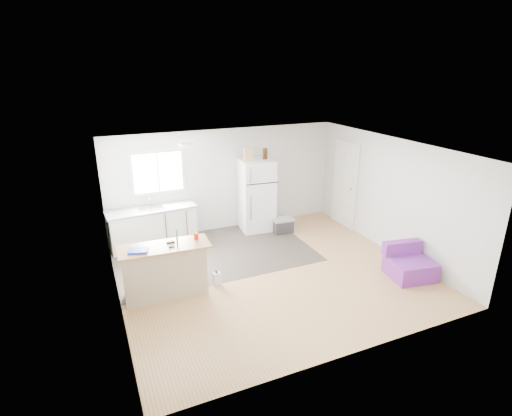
{
  "coord_description": "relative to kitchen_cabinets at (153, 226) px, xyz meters",
  "views": [
    {
      "loc": [
        -2.97,
        -6.09,
        3.76
      ],
      "look_at": [
        0.0,
        0.7,
        1.09
      ],
      "focal_mm": 28.0,
      "sensor_mm": 36.0,
      "label": 1
    }
  ],
  "objects": [
    {
      "name": "vinyl_zone",
      "position": [
        1.08,
        -0.95,
        -0.43
      ],
      "size": [
        4.05,
        2.5,
        0.0
      ],
      "primitive_type": "cube",
      "color": "#302824",
      "rests_on": "floor"
    },
    {
      "name": "cleaner_jug",
      "position": [
        0.72,
        -2.21,
        -0.3
      ],
      "size": [
        0.15,
        0.12,
        0.29
      ],
      "rotation": [
        0.0,
        0.0,
        0.17
      ],
      "color": "silver",
      "rests_on": "floor"
    },
    {
      "name": "tool_a",
      "position": [
        -0.03,
        -2.09,
        0.51
      ],
      "size": [
        0.14,
        0.05,
        0.03
      ],
      "primitive_type": "cube",
      "rotation": [
        0.0,
        0.0,
        -0.03
      ],
      "color": "black",
      "rests_on": "peninsula"
    },
    {
      "name": "ceiling_fixture",
      "position": [
        0.6,
        -1.0,
        1.93
      ],
      "size": [
        0.3,
        0.3,
        0.07
      ],
      "primitive_type": "cylinder",
      "color": "white",
      "rests_on": "ceiling"
    },
    {
      "name": "bottle_left",
      "position": [
        2.62,
        -0.13,
        1.41
      ],
      "size": [
        0.09,
        0.09,
        0.25
      ],
      "primitive_type": "cylinder",
      "rotation": [
        0.0,
        0.0,
        0.39
      ],
      "color": "#361C09",
      "rests_on": "refrigerator"
    },
    {
      "name": "room",
      "position": [
        1.8,
        -2.2,
        0.77
      ],
      "size": [
        5.51,
        5.01,
        2.41
      ],
      "color": "olive",
      "rests_on": "ground"
    },
    {
      "name": "interior_door",
      "position": [
        4.53,
        -0.66,
        0.59
      ],
      "size": [
        0.11,
        0.92,
        2.1
      ],
      "color": "white",
      "rests_on": "right_wall"
    },
    {
      "name": "cooler",
      "position": [
        2.92,
        -0.54,
        -0.25
      ],
      "size": [
        0.49,
        0.35,
        0.36
      ],
      "rotation": [
        0.0,
        0.0,
        -0.06
      ],
      "color": "#2B2B2D",
      "rests_on": "floor"
    },
    {
      "name": "purple_seat",
      "position": [
        4.13,
        -3.34,
        -0.2
      ],
      "size": [
        0.87,
        0.84,
        0.62
      ],
      "rotation": [
        0.0,
        0.0,
        -0.18
      ],
      "color": "#7D2E95",
      "rests_on": "floor"
    },
    {
      "name": "bottle_right",
      "position": [
        2.66,
        -0.12,
        1.41
      ],
      "size": [
        0.08,
        0.08,
        0.25
      ],
      "primitive_type": "cylinder",
      "rotation": [
        0.0,
        0.0,
        0.21
      ],
      "color": "#361C09",
      "rests_on": "refrigerator"
    },
    {
      "name": "refrigerator",
      "position": [
        2.44,
        -0.08,
        0.43
      ],
      "size": [
        0.81,
        0.78,
        1.71
      ],
      "rotation": [
        0.0,
        0.0,
        -0.09
      ],
      "color": "white",
      "rests_on": "floor"
    },
    {
      "name": "blue_tray",
      "position": [
        -0.58,
        -2.22,
        0.51
      ],
      "size": [
        0.35,
        0.3,
        0.04
      ],
      "primitive_type": "cube",
      "rotation": [
        0.0,
        0.0,
        -0.29
      ],
      "color": "#1431BE",
      "rests_on": "peninsula"
    },
    {
      "name": "kitchen_cabinets",
      "position": [
        0.0,
        0.0,
        0.0
      ],
      "size": [
        1.93,
        0.72,
        1.11
      ],
      "rotation": [
        0.0,
        0.0,
        0.07
      ],
      "color": "white",
      "rests_on": "floor"
    },
    {
      "name": "cardboard_box",
      "position": [
        2.22,
        -0.14,
        1.43
      ],
      "size": [
        0.21,
        0.13,
        0.3
      ],
      "primitive_type": "cube",
      "rotation": [
        0.0,
        0.0,
        -0.16
      ],
      "color": "tan",
      "rests_on": "refrigerator"
    },
    {
      "name": "tool_b",
      "position": [
        -0.05,
        -2.26,
        0.5
      ],
      "size": [
        0.1,
        0.05,
        0.03
      ],
      "primitive_type": "cube",
      "rotation": [
        0.0,
        0.0,
        -0.12
      ],
      "color": "black",
      "rests_on": "peninsula"
    },
    {
      "name": "window",
      "position": [
        0.25,
        0.28,
        1.12
      ],
      "size": [
        1.18,
        0.06,
        0.98
      ],
      "color": "white",
      "rests_on": "back_wall"
    },
    {
      "name": "red_cup",
      "position": [
        0.41,
        -2.12,
        0.55
      ],
      "size": [
        0.09,
        0.09,
        0.12
      ],
      "primitive_type": "cylinder",
      "rotation": [
        0.0,
        0.0,
        -0.09
      ],
      "color": "red",
      "rests_on": "peninsula"
    },
    {
      "name": "peninsula",
      "position": [
        -0.18,
        -2.16,
        0.04
      ],
      "size": [
        1.53,
        0.65,
        0.92
      ],
      "rotation": [
        0.0,
        0.0,
        -0.06
      ],
      "color": "#C3AF8C",
      "rests_on": "floor"
    },
    {
      "name": "mop",
      "position": [
        -0.03,
        -2.3,
        -0.2
      ],
      "size": [
        0.23,
        0.36,
        1.27
      ],
      "rotation": [
        0.0,
        0.0,
        -0.13
      ],
      "color": "green",
      "rests_on": "floor"
    }
  ]
}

